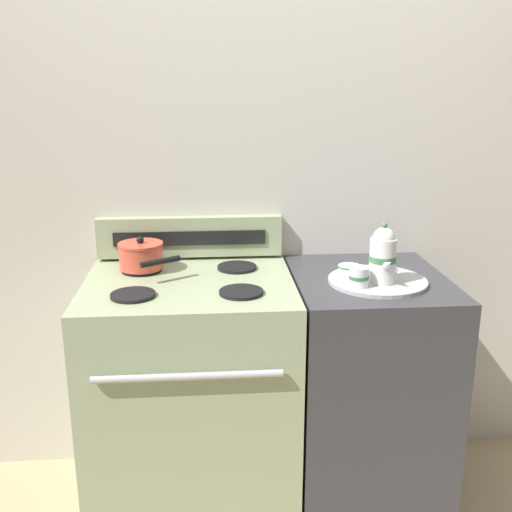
{
  "coord_description": "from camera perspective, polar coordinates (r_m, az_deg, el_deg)",
  "views": [
    {
      "loc": [
        -0.21,
        -2.07,
        1.62
      ],
      "look_at": [
        -0.04,
        0.04,
        1.01
      ],
      "focal_mm": 42.0,
      "sensor_mm": 36.0,
      "label": 1
    }
  ],
  "objects": [
    {
      "name": "saucepan",
      "position": [
        2.31,
        -10.85,
        0.04
      ],
      "size": [
        0.24,
        0.27,
        0.13
      ],
      "color": "#D14C38",
      "rests_on": "stove"
    },
    {
      "name": "stove",
      "position": [
        2.37,
        -6.07,
        -13.16
      ],
      "size": [
        0.76,
        0.67,
        0.94
      ],
      "color": "#9EAD84",
      "rests_on": "ground"
    },
    {
      "name": "ground_plane",
      "position": [
        2.63,
        0.96,
        -21.88
      ],
      "size": [
        6.0,
        6.0,
        0.0
      ],
      "primitive_type": "plane",
      "color": "tan"
    },
    {
      "name": "serving_tray",
      "position": [
        2.2,
        11.49,
        -2.34
      ],
      "size": [
        0.35,
        0.35,
        0.01
      ],
      "color": "#B2B2B7",
      "rests_on": "side_counter"
    },
    {
      "name": "teapot",
      "position": [
        2.13,
        12.0,
        0.07
      ],
      "size": [
        0.09,
        0.15,
        0.22
      ],
      "color": "white",
      "rests_on": "serving_tray"
    },
    {
      "name": "creamer_jug",
      "position": [
        2.09,
        9.78,
        -1.97
      ],
      "size": [
        0.07,
        0.07,
        0.07
      ],
      "color": "white",
      "rests_on": "serving_tray"
    },
    {
      "name": "control_panel",
      "position": [
        2.44,
        -6.31,
        1.84
      ],
      "size": [
        0.74,
        0.05,
        0.16
      ],
      "color": "#9EAD84",
      "rests_on": "stove"
    },
    {
      "name": "teacup_right",
      "position": [
        2.28,
        11.7,
        -0.88
      ],
      "size": [
        0.12,
        0.12,
        0.05
      ],
      "color": "white",
      "rests_on": "serving_tray"
    },
    {
      "name": "side_counter",
      "position": [
        2.44,
        10.27,
        -12.43
      ],
      "size": [
        0.56,
        0.64,
        0.93
      ],
      "color": "#38383D",
      "rests_on": "ground"
    },
    {
      "name": "wall_back",
      "position": [
        2.48,
        0.3,
        3.97
      ],
      "size": [
        6.0,
        0.05,
        2.2
      ],
      "color": "beige",
      "rests_on": "ground"
    },
    {
      "name": "teacup_left",
      "position": [
        2.19,
        8.87,
        -1.45
      ],
      "size": [
        0.12,
        0.12,
        0.05
      ],
      "color": "white",
      "rests_on": "serving_tray"
    }
  ]
}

